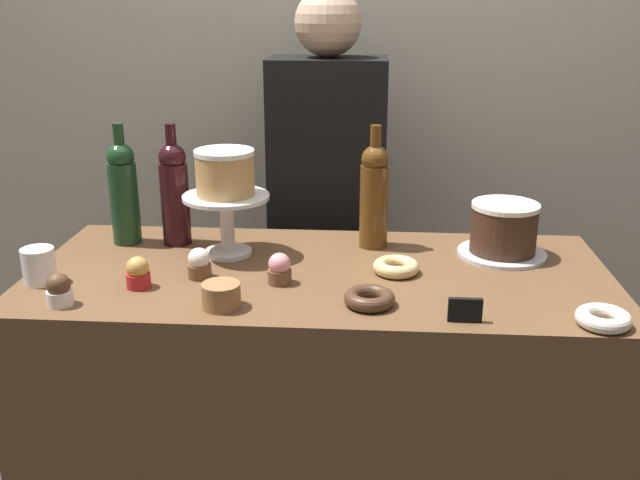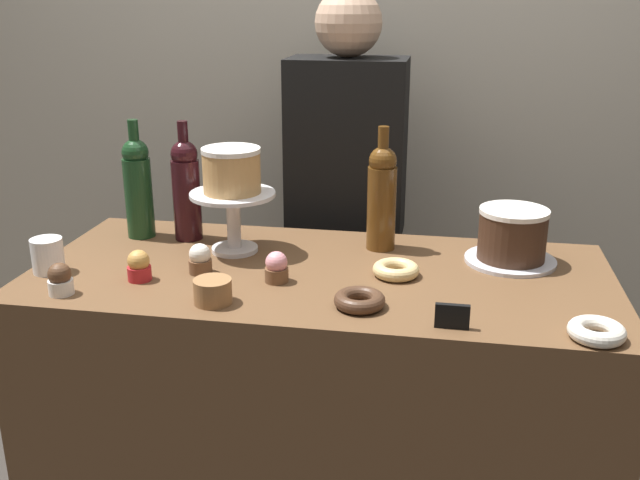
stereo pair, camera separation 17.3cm
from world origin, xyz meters
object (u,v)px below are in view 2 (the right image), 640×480
object	(u,v)px
white_layer_cake	(232,170)
cake_stand_pedestal	(233,212)
wine_bottle_green	(138,186)
wine_bottle_amber	(382,196)
chocolate_round_cake	(512,234)
price_sign_chalkboard	(452,316)
cupcake_vanilla	(200,259)
donut_glazed	(396,270)
donut_sugar	(597,331)
cupcake_strawberry	(277,268)
cookie_stack	(213,291)
coffee_cup_ceramic	(48,255)
donut_chocolate	(360,300)
wine_bottle_dark_red	(186,188)
cupcake_chocolate	(60,280)
cupcake_caramel	(139,266)
barista_figure	(346,236)

from	to	relation	value
white_layer_cake	cake_stand_pedestal	bearing A→B (deg)	-26.57
wine_bottle_green	wine_bottle_amber	distance (m)	0.67
chocolate_round_cake	price_sign_chalkboard	xyz separation A→B (m)	(-0.14, -0.41, -0.05)
chocolate_round_cake	cupcake_vanilla	world-z (taller)	chocolate_round_cake
donut_glazed	white_layer_cake	bearing A→B (deg)	166.36
donut_sugar	donut_glazed	world-z (taller)	same
cupcake_strawberry	donut_sugar	size ratio (longest dim) A/B	0.66
wine_bottle_amber	cupcake_strawberry	xyz separation A→B (m)	(-0.22, -0.28, -0.11)
white_layer_cake	cupcake_vanilla	world-z (taller)	white_layer_cake
wine_bottle_amber	cupcake_vanilla	xyz separation A→B (m)	(-0.41, -0.26, -0.11)
wine_bottle_amber	cookie_stack	world-z (taller)	wine_bottle_amber
price_sign_chalkboard	coffee_cup_ceramic	world-z (taller)	coffee_cup_ceramic
donut_sugar	donut_chocolate	size ratio (longest dim) A/B	1.00
wine_bottle_dark_red	price_sign_chalkboard	world-z (taller)	wine_bottle_dark_red
cupcake_strawberry	cupcake_vanilla	xyz separation A→B (m)	(-0.19, 0.02, 0.00)
cake_stand_pedestal	donut_glazed	xyz separation A→B (m)	(0.43, -0.10, -0.09)
donut_sugar	donut_chocolate	world-z (taller)	same
cupcake_chocolate	donut_chocolate	size ratio (longest dim) A/B	0.66
cupcake_strawberry	donut_chocolate	distance (m)	0.24
donut_chocolate	chocolate_round_cake	bearing A→B (deg)	45.02
cupcake_caramel	coffee_cup_ceramic	xyz separation A→B (m)	(-0.24, 0.01, 0.01)
cupcake_strawberry	cupcake_vanilla	size ratio (longest dim) A/B	1.00
cupcake_chocolate	cookie_stack	bearing A→B (deg)	2.22
white_layer_cake	donut_glazed	xyz separation A→B (m)	(0.43, -0.10, -0.20)
cupcake_vanilla	price_sign_chalkboard	size ratio (longest dim) A/B	1.06
donut_glazed	coffee_cup_ceramic	size ratio (longest dim) A/B	1.32
wine_bottle_amber	cupcake_vanilla	distance (m)	0.50
cookie_stack	wine_bottle_dark_red	bearing A→B (deg)	116.51
coffee_cup_ceramic	barista_figure	size ratio (longest dim) A/B	0.05
cupcake_caramel	donut_glazed	size ratio (longest dim) A/B	0.66
cupcake_chocolate	cupcake_strawberry	bearing A→B (deg)	18.96
wine_bottle_amber	chocolate_round_cake	bearing A→B (deg)	-8.09
cupcake_chocolate	barista_figure	size ratio (longest dim) A/B	0.05
barista_figure	wine_bottle_amber	bearing A→B (deg)	-68.86
cupcake_vanilla	wine_bottle_dark_red	bearing A→B (deg)	115.84
cake_stand_pedestal	barista_figure	world-z (taller)	barista_figure
donut_sugar	donut_chocolate	xyz separation A→B (m)	(-0.48, 0.07, 0.00)
cupcake_chocolate	wine_bottle_amber	bearing A→B (deg)	32.74
cupcake_vanilla	wine_bottle_green	bearing A→B (deg)	136.79
wine_bottle_amber	price_sign_chalkboard	xyz separation A→B (m)	(0.19, -0.46, -0.12)
wine_bottle_green	cookie_stack	xyz separation A→B (m)	(0.34, -0.40, -0.12)
cake_stand_pedestal	cupcake_vanilla	xyz separation A→B (m)	(-0.04, -0.16, -0.07)
cupcake_strawberry	coffee_cup_ceramic	xyz separation A→B (m)	(-0.56, -0.04, 0.01)
barista_figure	donut_chocolate	bearing A→B (deg)	-79.67
wine_bottle_amber	wine_bottle_dark_red	distance (m)	0.53
white_layer_cake	wine_bottle_amber	distance (m)	0.39
barista_figure	price_sign_chalkboard	bearing A→B (deg)	-68.04
donut_glazed	cookie_stack	size ratio (longest dim) A/B	1.33
cupcake_chocolate	cupcake_caramel	size ratio (longest dim) A/B	1.00
cake_stand_pedestal	wine_bottle_amber	xyz separation A→B (m)	(0.37, 0.09, 0.04)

